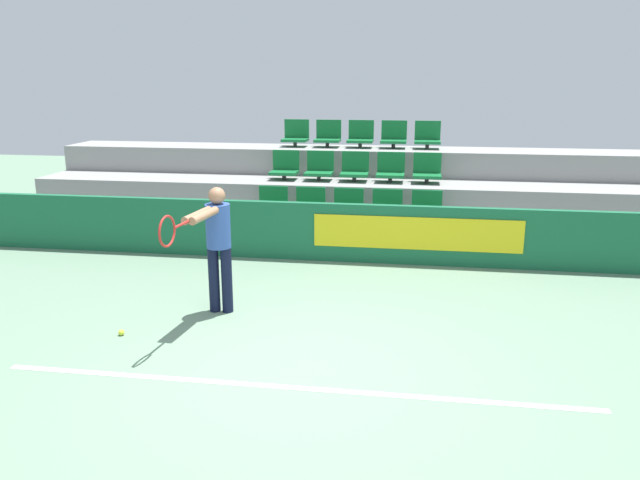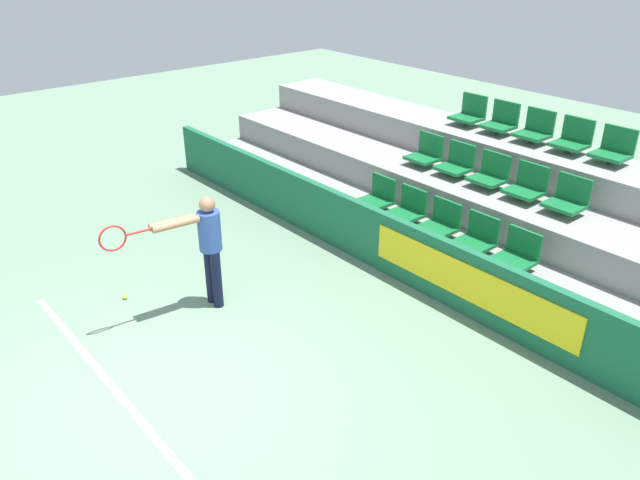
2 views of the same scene
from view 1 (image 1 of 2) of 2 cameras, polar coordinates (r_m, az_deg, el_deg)
ground_plane at (r=6.17m, az=-2.11°, el=-11.83°), size 30.00×30.00×0.00m
court_baseline at (r=5.86m, az=-2.76°, el=-13.31°), size 5.56×0.08×0.01m
barrier_wall at (r=9.49m, az=2.20°, el=0.69°), size 11.93×0.14×0.90m
bleacher_tier_front at (r=10.14m, az=2.46°, el=0.38°), size 11.53×1.07×0.47m
bleacher_tier_middle at (r=11.11m, az=3.08°, el=2.92°), size 11.53×1.07×0.95m
bleacher_tier_back at (r=12.11m, az=3.60°, el=5.05°), size 11.53×1.07×1.42m
stadium_chair_0 at (r=10.37m, az=-4.40°, el=3.18°), size 0.48×0.43×0.51m
stadium_chair_1 at (r=10.24m, az=-0.95°, el=3.08°), size 0.48×0.43×0.51m
stadium_chair_2 at (r=10.16m, az=2.57°, el=2.97°), size 0.48×0.43×0.51m
stadium_chair_3 at (r=10.11m, az=6.14°, el=2.84°), size 0.48×0.43×0.51m
stadium_chair_4 at (r=10.11m, az=9.72°, el=2.70°), size 0.48×0.43×0.51m
stadium_chair_5 at (r=11.31m, az=-3.23°, el=6.62°), size 0.48×0.43×0.51m
stadium_chair_6 at (r=11.20m, az=-0.04°, el=6.56°), size 0.48×0.43×0.51m
stadium_chair_7 at (r=11.12m, az=3.20°, el=6.48°), size 0.48×0.43×0.51m
stadium_chair_8 at (r=11.08m, az=6.47°, el=6.38°), size 0.48×0.43×0.51m
stadium_chair_9 at (r=11.07m, az=9.76°, el=6.25°), size 0.48×0.43×0.51m
stadium_chair_10 at (r=12.29m, az=-2.23°, el=9.52°), size 0.48×0.43×0.51m
stadium_chair_11 at (r=12.19m, az=0.73°, el=9.48°), size 0.48×0.43×0.51m
stadium_chair_12 at (r=12.12m, az=3.73°, el=9.42°), size 0.48×0.43×0.51m
stadium_chair_13 at (r=12.08m, az=6.76°, el=9.33°), size 0.48×0.43×0.51m
stadium_chair_14 at (r=12.07m, az=9.80°, el=9.22°), size 0.48×0.43×0.51m
tennis_player at (r=7.34m, az=-9.52°, el=0.10°), size 0.31×1.48×1.52m
tennis_ball at (r=7.25m, az=-17.70°, el=-8.06°), size 0.07×0.07×0.07m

